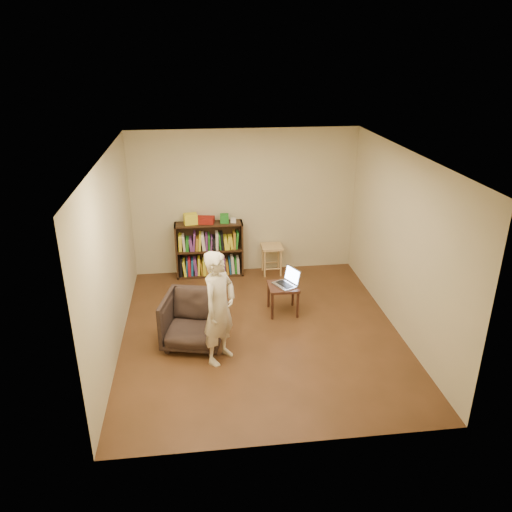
{
  "coord_description": "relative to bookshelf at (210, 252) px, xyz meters",
  "views": [
    {
      "loc": [
        -0.84,
        -6.26,
        3.88
      ],
      "look_at": [
        -0.03,
        0.35,
        1.06
      ],
      "focal_mm": 35.0,
      "sensor_mm": 36.0,
      "label": 1
    }
  ],
  "objects": [
    {
      "name": "wall_right",
      "position": [
        2.66,
        -2.09,
        0.86
      ],
      "size": [
        0.0,
        4.5,
        4.5
      ],
      "primitive_type": "plane",
      "rotation": [
        1.57,
        0.0,
        -1.57
      ],
      "color": "#B8AF8B",
      "rests_on": "floor"
    },
    {
      "name": "armchair",
      "position": [
        -0.31,
        -2.28,
        -0.07
      ],
      "size": [
        0.96,
        0.97,
        0.74
      ],
      "primitive_type": "imported",
      "rotation": [
        0.0,
        0.0,
        -0.24
      ],
      "color": "#2E211E",
      "rests_on": "floor"
    },
    {
      "name": "red_cloth",
      "position": [
        -0.05,
        0.01,
        0.61
      ],
      "size": [
        0.34,
        0.27,
        0.1
      ],
      "primitive_type": "cube",
      "rotation": [
        0.0,
        0.0,
        -0.18
      ],
      "color": "maroon",
      "rests_on": "bookshelf"
    },
    {
      "name": "laptop",
      "position": [
        1.15,
        -1.52,
        0.08
      ],
      "size": [
        0.43,
        0.45,
        0.26
      ],
      "rotation": [
        0.0,
        0.0,
        -1.11
      ],
      "color": "#B1B2B6",
      "rests_on": "side_table"
    },
    {
      "name": "box_white",
      "position": [
        0.44,
        -0.03,
        0.6
      ],
      "size": [
        0.11,
        0.11,
        0.08
      ],
      "primitive_type": "cube",
      "rotation": [
        0.0,
        0.0,
        -0.14
      ],
      "color": "silver",
      "rests_on": "bookshelf"
    },
    {
      "name": "ceiling",
      "position": [
        0.66,
        -2.09,
        2.16
      ],
      "size": [
        4.5,
        4.5,
        0.0
      ],
      "primitive_type": "plane",
      "color": "white",
      "rests_on": "wall_back"
    },
    {
      "name": "wall_left",
      "position": [
        -1.34,
        -2.09,
        0.86
      ],
      "size": [
        0.0,
        4.5,
        4.5
      ],
      "primitive_type": "plane",
      "rotation": [
        1.57,
        0.0,
        1.57
      ],
      "color": "#B8AF8B",
      "rests_on": "floor"
    },
    {
      "name": "side_table",
      "position": [
        1.08,
        -1.55,
        -0.05
      ],
      "size": [
        0.45,
        0.45,
        0.46
      ],
      "color": "black",
      "rests_on": "floor"
    },
    {
      "name": "box_green",
      "position": [
        0.28,
        -0.01,
        0.63
      ],
      "size": [
        0.16,
        0.16,
        0.15
      ],
      "primitive_type": "cube",
      "rotation": [
        0.0,
        0.0,
        -0.06
      ],
      "color": "#217D23",
      "rests_on": "bookshelf"
    },
    {
      "name": "bookshelf",
      "position": [
        0.0,
        0.0,
        0.0
      ],
      "size": [
        1.2,
        0.3,
        1.0
      ],
      "color": "black",
      "rests_on": "floor"
    },
    {
      "name": "wall_back",
      "position": [
        0.66,
        0.16,
        0.86
      ],
      "size": [
        4.0,
        0.0,
        4.0
      ],
      "primitive_type": "plane",
      "rotation": [
        1.57,
        0.0,
        0.0
      ],
      "color": "#B8AF8B",
      "rests_on": "floor"
    },
    {
      "name": "box_yellow",
      "position": [
        -0.31,
        -0.02,
        0.65
      ],
      "size": [
        0.25,
        0.2,
        0.18
      ],
      "primitive_type": "cube",
      "rotation": [
        0.0,
        0.0,
        0.17
      ],
      "color": "yellow",
      "rests_on": "bookshelf"
    },
    {
      "name": "floor",
      "position": [
        0.66,
        -2.09,
        -0.44
      ],
      "size": [
        4.5,
        4.5,
        0.0
      ],
      "primitive_type": "plane",
      "color": "#422915",
      "rests_on": "ground"
    },
    {
      "name": "stool",
      "position": [
        1.12,
        -0.08,
        -0.0
      ],
      "size": [
        0.37,
        0.37,
        0.54
      ],
      "color": "tan",
      "rests_on": "floor"
    },
    {
      "name": "person",
      "position": [
        0.04,
        -2.7,
        0.34
      ],
      "size": [
        0.64,
        0.67,
        1.55
      ],
      "primitive_type": "imported",
      "rotation": [
        0.0,
        0.0,
        0.91
      ],
      "color": "beige",
      "rests_on": "floor"
    }
  ]
}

